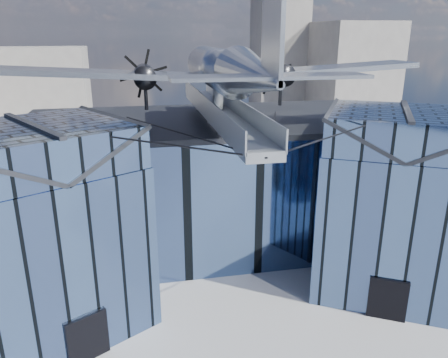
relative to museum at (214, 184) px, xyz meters
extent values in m
plane|color=gray|center=(0.00, -5.82, -5.54)|extent=(120.00, 120.00, 0.00)
cube|color=#425C87|center=(0.00, 3.18, -0.79)|extent=(28.00, 14.00, 9.50)
cube|color=#212328|center=(0.00, 3.18, 4.16)|extent=(28.00, 14.00, 0.40)
cube|color=#425C87|center=(-10.50, -6.82, -0.79)|extent=(11.79, 11.43, 9.50)
cube|color=#425C87|center=(-10.50, -6.82, 5.06)|extent=(11.56, 11.20, 2.20)
cube|color=#212328|center=(-8.55, -5.69, 5.06)|extent=(7.98, 9.23, 2.40)
cube|color=#212328|center=(-10.50, -6.82, 6.21)|extent=(4.30, 7.10, 0.18)
cube|color=black|center=(-8.48, -10.33, -4.24)|extent=(2.03, 1.32, 2.60)
cube|color=black|center=(-6.60, -4.57, -0.79)|extent=(0.34, 0.34, 9.50)
cube|color=#425C87|center=(10.50, -6.82, -0.79)|extent=(11.79, 11.43, 9.50)
cube|color=#425C87|center=(10.50, -6.82, 5.06)|extent=(11.56, 11.20, 2.20)
cube|color=#212328|center=(8.55, -5.69, 5.06)|extent=(7.98, 9.23, 2.40)
cube|color=#212328|center=(12.45, -7.94, 5.06)|extent=(7.98, 9.23, 2.40)
cube|color=#212328|center=(10.50, -6.82, 6.21)|extent=(4.30, 7.10, 0.18)
cube|color=black|center=(8.48, -10.33, -4.24)|extent=(2.03, 1.32, 2.60)
cube|color=black|center=(6.60, -4.57, -0.79)|extent=(0.34, 0.34, 9.50)
cube|color=#8E949B|center=(0.00, -2.32, 5.56)|extent=(1.80, 21.00, 0.50)
cube|color=#8E949B|center=(-0.90, -2.32, 6.21)|extent=(0.08, 21.00, 1.10)
cube|color=#8E949B|center=(0.90, -2.32, 6.21)|extent=(0.08, 21.00, 1.10)
cylinder|color=#8E949B|center=(0.00, 7.18, 4.89)|extent=(0.44, 0.44, 1.35)
cylinder|color=#8E949B|center=(0.00, 1.18, 4.89)|extent=(0.44, 0.44, 1.35)
cylinder|color=#8E949B|center=(0.00, -2.82, 4.89)|extent=(0.44, 0.44, 1.35)
cylinder|color=#8E949B|center=(0.00, -1.82, 6.51)|extent=(0.70, 0.70, 1.40)
cylinder|color=black|center=(-5.25, -9.82, 5.86)|extent=(10.55, 6.08, 0.69)
cylinder|color=black|center=(5.25, -9.82, 5.86)|extent=(10.55, 6.08, 0.69)
cylinder|color=black|center=(-3.00, -4.32, 5.01)|extent=(6.09, 17.04, 1.19)
cylinder|color=black|center=(3.00, -4.32, 5.01)|extent=(6.09, 17.04, 1.19)
cylinder|color=#9FA4AB|center=(0.00, -1.82, 8.46)|extent=(2.50, 11.00, 2.50)
sphere|color=#9FA4AB|center=(0.00, 3.68, 8.46)|extent=(2.50, 2.50, 2.50)
cube|color=black|center=(0.00, 2.68, 9.15)|extent=(1.60, 1.40, 0.50)
cone|color=#9FA4AB|center=(0.00, -10.82, 8.76)|extent=(2.50, 7.00, 2.50)
cube|color=#9FA4AB|center=(0.00, -13.12, 10.36)|extent=(0.18, 2.40, 3.40)
cube|color=#9FA4AB|center=(0.00, -13.02, 8.96)|extent=(8.00, 1.80, 0.14)
cube|color=#9FA4AB|center=(-7.00, -0.82, 8.16)|extent=(14.00, 3.20, 1.08)
cylinder|color=black|center=(-4.60, -0.22, 7.91)|extent=(1.44, 3.20, 1.44)
cone|color=black|center=(-4.60, 1.58, 7.91)|extent=(0.70, 0.70, 0.70)
cube|color=black|center=(-4.60, 1.73, 7.91)|extent=(1.05, 0.06, 3.33)
cube|color=black|center=(-4.60, 1.73, 7.91)|extent=(2.53, 0.06, 2.53)
cube|color=black|center=(-4.60, 1.73, 7.91)|extent=(3.33, 0.06, 1.05)
cylinder|color=black|center=(-4.60, -0.82, 6.69)|extent=(0.24, 0.24, 1.75)
cube|color=#9FA4AB|center=(7.00, -0.82, 8.16)|extent=(14.00, 3.20, 1.08)
cylinder|color=black|center=(4.60, -0.22, 7.91)|extent=(1.44, 3.20, 1.44)
cone|color=black|center=(4.60, 1.58, 7.91)|extent=(0.70, 0.70, 0.70)
cube|color=black|center=(4.60, 1.73, 7.91)|extent=(1.05, 0.06, 3.33)
cube|color=black|center=(4.60, 1.73, 7.91)|extent=(2.53, 0.06, 2.53)
cube|color=black|center=(4.60, 1.73, 7.91)|extent=(3.33, 0.06, 1.05)
cylinder|color=black|center=(4.60, -0.82, 6.69)|extent=(0.24, 0.24, 1.75)
cube|color=gray|center=(32.00, 42.18, 3.46)|extent=(12.00, 14.00, 18.00)
cube|color=gray|center=(-20.00, 49.18, 1.46)|extent=(14.00, 10.00, 14.00)
cube|color=gray|center=(22.00, 52.18, 7.46)|extent=(9.00, 9.00, 26.00)
camera|label=1|loc=(-5.34, -29.97, 10.60)|focal=35.00mm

